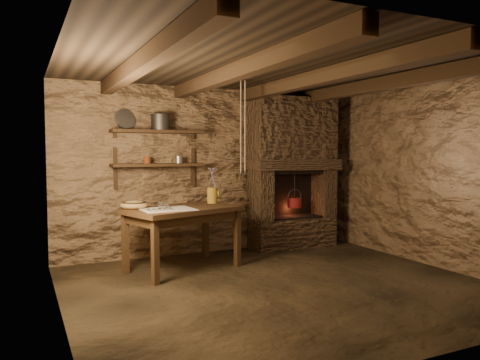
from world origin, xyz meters
name	(u,v)px	position (x,y,z in m)	size (l,w,h in m)	color
floor	(280,286)	(0.00, 0.00, 0.00)	(4.50, 4.50, 0.00)	black
back_wall	(212,171)	(0.00, 2.00, 1.20)	(4.50, 0.04, 2.40)	#4F3825
front_wall	(426,193)	(0.00, -2.00, 1.20)	(4.50, 0.04, 2.40)	#4F3825
left_wall	(59,184)	(-2.25, 0.00, 1.20)	(0.04, 4.00, 2.40)	#4F3825
right_wall	(432,173)	(2.25, 0.00, 1.20)	(0.04, 4.00, 2.40)	#4F3825
ceiling	(281,66)	(0.00, 0.00, 2.40)	(4.50, 4.00, 0.04)	black
beam_far_left	(142,63)	(-1.50, 0.00, 2.31)	(0.14, 3.95, 0.16)	black
beam_mid_left	(239,71)	(-0.50, 0.00, 2.31)	(0.14, 3.95, 0.16)	black
beam_mid_right	(320,77)	(0.50, 0.00, 2.31)	(0.14, 3.95, 0.16)	black
beam_far_right	(389,83)	(1.50, 0.00, 2.31)	(0.14, 3.95, 0.16)	black
shelf_lower	(158,165)	(-0.85, 1.84, 1.30)	(1.25, 0.30, 0.04)	black
shelf_upper	(158,132)	(-0.85, 1.84, 1.75)	(1.25, 0.30, 0.04)	black
hearth	(293,168)	(1.25, 1.77, 1.23)	(1.43, 0.51, 2.30)	#38281C
work_table	(183,236)	(-0.73, 1.15, 0.43)	(1.56, 1.17, 0.79)	#312011
linen_cloth	(167,209)	(-0.97, 1.00, 0.79)	(0.61, 0.49, 0.01)	beige
pewter_cutlery_row	(168,209)	(-0.97, 0.98, 0.80)	(0.51, 0.20, 0.01)	gray
drinking_glasses	(166,205)	(-0.95, 1.12, 0.84)	(0.20, 0.06, 0.08)	white
stoneware_jug	(212,188)	(-0.23, 1.42, 1.00)	(0.16, 0.16, 0.48)	#A0791F
wooden_bowl	(134,205)	(-1.31, 1.27, 0.83)	(0.33, 0.33, 0.12)	olive
iron_stockpot	(160,123)	(-0.81, 1.84, 1.87)	(0.26, 0.26, 0.19)	#2B2826
tin_pan	(125,119)	(-1.27, 1.94, 1.91)	(0.28, 0.28, 0.04)	gray
small_kettle	(179,160)	(-0.56, 1.84, 1.37)	(0.14, 0.11, 0.15)	gray
rusty_tin	(147,160)	(-1.00, 1.84, 1.37)	(0.09, 0.09, 0.09)	#592611
red_pot	(294,202)	(1.26, 1.72, 0.71)	(0.24, 0.23, 0.54)	maroon
hanging_ropes	(243,127)	(0.05, 1.05, 1.80)	(0.08, 0.08, 1.20)	tan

